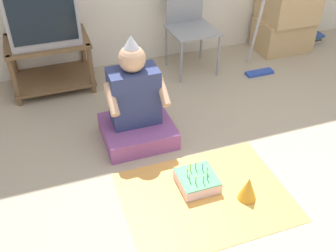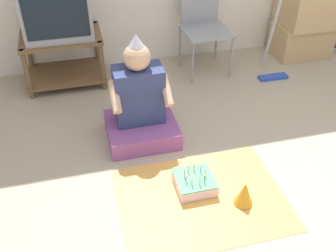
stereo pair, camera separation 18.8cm
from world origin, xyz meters
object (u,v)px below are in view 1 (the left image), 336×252
object	(u,v)px
cardboard_box_stack	(286,16)
birthday_cake	(197,180)
folding_chair	(189,20)
person_seated	(136,108)
tv	(40,10)
party_hat_blue	(248,188)
book_pile	(313,37)
dust_mop	(261,35)

from	to	relation	value
cardboard_box_stack	birthday_cake	world-z (taller)	cardboard_box_stack
folding_chair	person_seated	bearing A→B (deg)	-130.10
tv	cardboard_box_stack	size ratio (longest dim) A/B	0.79
birthday_cake	party_hat_blue	bearing A→B (deg)	-39.06
book_pile	person_seated	distance (m)	2.59
book_pile	party_hat_blue	size ratio (longest dim) A/B	1.13
folding_chair	book_pile	bearing A→B (deg)	2.64
book_pile	party_hat_blue	bearing A→B (deg)	-134.78
dust_mop	person_seated	distance (m)	1.55
party_hat_blue	birthday_cake	bearing A→B (deg)	140.94
dust_mop	cardboard_box_stack	bearing A→B (deg)	35.14
person_seated	party_hat_blue	size ratio (longest dim) A/B	4.87
cardboard_box_stack	party_hat_blue	world-z (taller)	cardboard_box_stack
tv	cardboard_box_stack	xyz separation A→B (m)	(2.43, -0.02, -0.36)
folding_chair	cardboard_box_stack	xyz separation A→B (m)	(1.11, 0.03, -0.12)
cardboard_box_stack	book_pile	xyz separation A→B (m)	(0.46, 0.05, -0.33)
book_pile	person_seated	size ratio (longest dim) A/B	0.23
person_seated	book_pile	bearing A→B (deg)	23.38
folding_chair	dust_mop	world-z (taller)	dust_mop
folding_chair	book_pile	xyz separation A→B (m)	(1.57, 0.07, -0.44)
tv	birthday_cake	world-z (taller)	tv
book_pile	tv	bearing A→B (deg)	-179.53
birthday_cake	cardboard_box_stack	bearing A→B (deg)	44.20
birthday_cake	folding_chair	bearing A→B (deg)	70.50
birthday_cake	party_hat_blue	world-z (taller)	party_hat_blue
person_seated	party_hat_blue	world-z (taller)	person_seated
dust_mop	person_seated	xyz separation A→B (m)	(-1.41, -0.63, -0.12)
folding_chair	birthday_cake	size ratio (longest dim) A/B	3.43
cardboard_box_stack	person_seated	xyz separation A→B (m)	(-1.91, -0.98, -0.11)
folding_chair	party_hat_blue	bearing A→B (deg)	-99.58
folding_chair	cardboard_box_stack	bearing A→B (deg)	1.37
book_pile	person_seated	xyz separation A→B (m)	(-2.37, -1.02, 0.22)
birthday_cake	dust_mop	bearing A→B (deg)	47.38
dust_mop	folding_chair	bearing A→B (deg)	151.80
party_hat_blue	cardboard_box_stack	bearing A→B (deg)	52.48
folding_chair	book_pile	world-z (taller)	folding_chair
birthday_cake	party_hat_blue	xyz separation A→B (m)	(0.26, -0.21, 0.04)
tv	folding_chair	xyz separation A→B (m)	(1.32, -0.05, -0.24)
person_seated	cardboard_box_stack	bearing A→B (deg)	27.12
tv	folding_chair	world-z (taller)	tv
tv	cardboard_box_stack	bearing A→B (deg)	-0.52
tv	party_hat_blue	xyz separation A→B (m)	(1.02, -1.87, -0.64)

